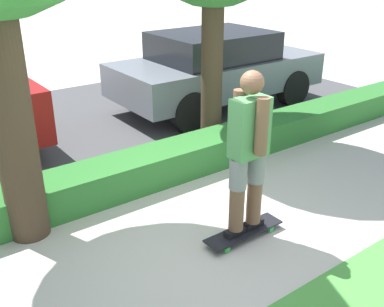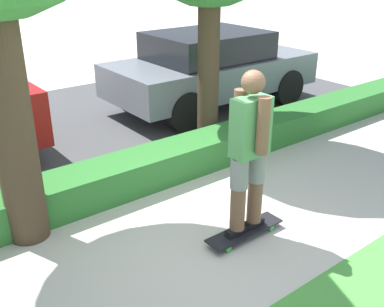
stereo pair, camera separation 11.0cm
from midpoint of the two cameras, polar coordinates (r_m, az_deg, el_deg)
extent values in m
plane|color=#BCB7AD|center=(4.85, 3.78, -11.24)|extent=(60.00, 60.00, 0.00)
cube|color=#474749|center=(8.15, -15.44, 3.05)|extent=(12.90, 5.00, 0.01)
cube|color=#2D702D|center=(5.88, -6.17, -2.19)|extent=(12.90, 0.60, 0.43)
cube|color=black|center=(4.91, 7.26, -9.77)|extent=(0.93, 0.24, 0.02)
cylinder|color=green|center=(5.08, 10.59, -9.38)|extent=(0.07, 0.04, 0.07)
cylinder|color=green|center=(5.18, 9.15, -8.54)|extent=(0.07, 0.04, 0.07)
cylinder|color=green|center=(4.70, 5.09, -12.03)|extent=(0.07, 0.04, 0.07)
cylinder|color=green|center=(4.81, 3.66, -11.03)|extent=(0.07, 0.04, 0.07)
cube|color=black|center=(4.81, 6.20, -9.82)|extent=(0.26, 0.09, 0.07)
cylinder|color=brown|center=(4.59, 6.44, -5.27)|extent=(0.16, 0.16, 0.81)
cylinder|color=gray|center=(4.47, 6.58, -2.57)|extent=(0.18, 0.18, 0.32)
cube|color=black|center=(4.96, 8.33, -8.85)|extent=(0.26, 0.09, 0.07)
cylinder|color=brown|center=(4.74, 8.65, -4.39)|extent=(0.16, 0.16, 0.81)
cylinder|color=gray|center=(4.63, 8.83, -1.75)|extent=(0.18, 0.18, 0.32)
cube|color=#519356|center=(4.37, 8.05, 3.26)|extent=(0.39, 0.21, 0.60)
cylinder|color=brown|center=(4.24, 9.59, 3.38)|extent=(0.13, 0.13, 0.56)
cylinder|color=brown|center=(4.46, 6.68, 4.57)|extent=(0.13, 0.13, 0.56)
sphere|color=brown|center=(4.23, 8.40, 8.91)|extent=(0.23, 0.23, 0.23)
cylinder|color=#423323|center=(4.68, -21.46, 5.05)|extent=(0.42, 0.42, 2.81)
cylinder|color=#423323|center=(6.82, 3.03, 11.44)|extent=(0.33, 0.33, 2.63)
cylinder|color=black|center=(6.45, -22.78, -0.38)|extent=(0.67, 0.22, 0.67)
cube|color=slate|center=(8.91, 3.57, 10.07)|extent=(4.09, 1.86, 0.61)
cube|color=black|center=(8.71, 3.03, 13.53)|extent=(2.13, 1.63, 0.51)
cylinder|color=black|center=(9.26, 13.04, 8.10)|extent=(0.72, 0.22, 0.72)
cylinder|color=black|center=(10.41, 5.99, 10.29)|extent=(0.72, 0.22, 0.72)
cylinder|color=black|center=(7.60, 0.19, 5.27)|extent=(0.72, 0.22, 0.72)
cylinder|color=black|center=(8.96, -6.32, 8.04)|extent=(0.72, 0.22, 0.72)
camera|label=1|loc=(0.06, 90.64, -0.28)|focal=42.00mm
camera|label=2|loc=(0.06, -89.36, 0.28)|focal=42.00mm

